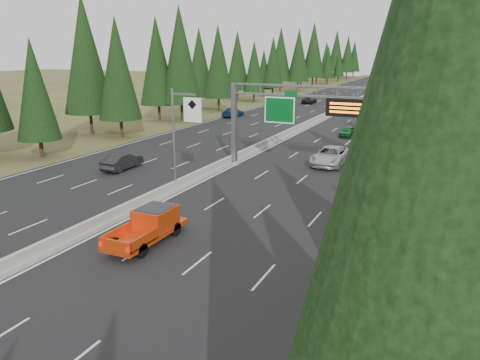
# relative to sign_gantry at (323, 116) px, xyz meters

# --- Properties ---
(road) EXTENTS (32.00, 260.00, 0.08)m
(road) POSITION_rel_sign_gantry_xyz_m (-8.92, 45.12, -5.23)
(road) COLOR black
(road) RESTS_ON ground
(shoulder_right) EXTENTS (3.60, 260.00, 0.06)m
(shoulder_right) POSITION_rel_sign_gantry_xyz_m (8.88, 45.12, -5.24)
(shoulder_right) COLOR olive
(shoulder_right) RESTS_ON ground
(shoulder_left) EXTENTS (3.60, 260.00, 0.06)m
(shoulder_left) POSITION_rel_sign_gantry_xyz_m (-26.72, 45.12, -5.24)
(shoulder_left) COLOR #444721
(shoulder_left) RESTS_ON ground
(median_barrier) EXTENTS (0.70, 260.00, 0.85)m
(median_barrier) POSITION_rel_sign_gantry_xyz_m (-8.92, 45.12, -4.85)
(median_barrier) COLOR gray
(median_barrier) RESTS_ON road
(sign_gantry) EXTENTS (16.75, 0.98, 7.80)m
(sign_gantry) POSITION_rel_sign_gantry_xyz_m (0.00, 0.00, 0.00)
(sign_gantry) COLOR slate
(sign_gantry) RESTS_ON road
(hov_sign_pole) EXTENTS (2.80, 0.50, 8.00)m
(hov_sign_pole) POSITION_rel_sign_gantry_xyz_m (-8.33, -9.92, -0.54)
(hov_sign_pole) COLOR slate
(hov_sign_pole) RESTS_ON road
(tree_row_left) EXTENTS (11.48, 241.63, 18.59)m
(tree_row_left) POSITION_rel_sign_gantry_xyz_m (-31.24, 36.52, 3.83)
(tree_row_left) COLOR black
(tree_row_left) RESTS_ON ground
(silver_minivan) EXTENTS (3.11, 6.32, 1.73)m
(silver_minivan) POSITION_rel_sign_gantry_xyz_m (-0.06, 4.04, -4.33)
(silver_minivan) COLOR #B3B2B7
(silver_minivan) RESTS_ON road
(red_pickup) EXTENTS (2.06, 5.76, 1.88)m
(red_pickup) POSITION_rel_sign_gantry_xyz_m (-4.87, -18.85, -4.15)
(red_pickup) COLOR black
(red_pickup) RESTS_ON road
(car_ahead_green) EXTENTS (1.54, 3.79, 1.29)m
(car_ahead_green) POSITION_rel_sign_gantry_xyz_m (-1.94, 19.98, -4.55)
(car_ahead_green) COLOR #145B23
(car_ahead_green) RESTS_ON road
(car_ahead_dkred) EXTENTS (1.76, 4.84, 1.59)m
(car_ahead_dkred) POSITION_rel_sign_gantry_xyz_m (4.79, 40.34, -4.40)
(car_ahead_dkred) COLOR #5D0D13
(car_ahead_dkred) RESTS_ON road
(car_ahead_dkgrey) EXTENTS (2.20, 5.21, 1.50)m
(car_ahead_dkgrey) POSITION_rel_sign_gantry_xyz_m (3.53, 37.31, -4.44)
(car_ahead_dkgrey) COLOR black
(car_ahead_dkgrey) RESTS_ON road
(car_ahead_white) EXTENTS (2.75, 5.59, 1.53)m
(car_ahead_white) POSITION_rel_sign_gantry_xyz_m (-0.10, 71.63, -4.42)
(car_ahead_white) COLOR silver
(car_ahead_white) RESTS_ON road
(car_ahead_far) EXTENTS (2.15, 4.58, 1.52)m
(car_ahead_far) POSITION_rel_sign_gantry_xyz_m (-6.05, 104.55, -4.43)
(car_ahead_far) COLOR black
(car_ahead_far) RESTS_ON road
(car_onc_near) EXTENTS (1.79, 4.72, 1.54)m
(car_onc_near) POSITION_rel_sign_gantry_xyz_m (-17.23, -5.96, -4.42)
(car_onc_near) COLOR black
(car_onc_near) RESTS_ON road
(car_onc_blue) EXTENTS (2.27, 5.13, 1.47)m
(car_onc_blue) POSITION_rel_sign_gantry_xyz_m (-23.21, 30.23, -4.46)
(car_onc_blue) COLOR navy
(car_onc_blue) RESTS_ON road
(car_onc_white) EXTENTS (1.72, 4.07, 1.37)m
(car_onc_white) POSITION_rel_sign_gantry_xyz_m (-10.42, 48.54, -4.50)
(car_onc_white) COLOR silver
(car_onc_white) RESTS_ON road
(car_onc_far) EXTENTS (2.42, 4.94, 1.35)m
(car_onc_far) POSITION_rel_sign_gantry_xyz_m (-17.52, 54.89, -4.51)
(car_onc_far) COLOR black
(car_onc_far) RESTS_ON road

